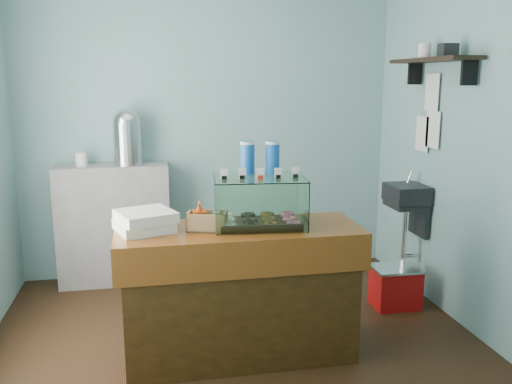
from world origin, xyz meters
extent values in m
plane|color=black|center=(0.00, 0.00, 0.00)|extent=(3.50, 3.50, 0.00)
cube|color=#74A9A9|center=(0.00, 1.50, 1.40)|extent=(3.50, 0.04, 2.80)
cube|color=#74A9A9|center=(0.00, -1.50, 1.40)|extent=(3.50, 0.04, 2.80)
cube|color=#74A9A9|center=(1.75, 0.00, 1.40)|extent=(0.04, 3.00, 2.80)
cube|color=black|center=(1.58, 0.55, 0.90)|extent=(0.30, 0.35, 0.15)
cube|color=black|center=(1.71, 0.55, 0.70)|extent=(0.04, 0.30, 0.35)
cylinder|color=silver|center=(1.65, 0.65, 1.02)|extent=(0.02, 0.02, 0.12)
cylinder|color=silver|center=(1.58, 0.55, 0.55)|extent=(0.04, 0.04, 0.45)
cube|color=black|center=(1.60, 0.30, 2.00)|extent=(0.25, 1.00, 0.03)
cube|color=black|center=(1.67, -0.10, 1.90)|extent=(0.12, 0.03, 0.18)
cube|color=black|center=(1.67, 0.70, 1.90)|extent=(0.12, 0.03, 0.18)
cube|color=white|center=(1.73, 0.45, 1.45)|extent=(0.01, 0.21, 0.30)
cube|color=white|center=(1.73, 0.62, 1.40)|extent=(0.01, 0.21, 0.30)
cube|color=white|center=(1.73, 0.50, 1.75)|extent=(0.01, 0.21, 0.30)
cube|color=#47280D|center=(0.00, -0.25, 0.42)|extent=(1.50, 0.56, 0.84)
cube|color=#472809|center=(0.00, -0.25, 0.87)|extent=(1.60, 0.60, 0.06)
cube|color=#472809|center=(0.00, -0.53, 0.75)|extent=(1.60, 0.04, 0.18)
cube|color=#98989B|center=(-0.90, 1.32, 0.55)|extent=(1.00, 0.32, 1.10)
cube|color=#32180F|center=(0.14, -0.21, 0.91)|extent=(0.56, 0.42, 0.02)
torus|color=beige|center=(-0.07, -0.31, 0.94)|extent=(0.10, 0.10, 0.03)
torus|color=black|center=(0.06, -0.33, 0.94)|extent=(0.10, 0.10, 0.03)
torus|color=brown|center=(0.20, -0.34, 0.94)|extent=(0.10, 0.10, 0.03)
torus|color=#DB678A|center=(0.33, -0.35, 0.94)|extent=(0.10, 0.10, 0.03)
torus|color=beige|center=(-0.06, -0.19, 0.94)|extent=(0.10, 0.10, 0.03)
torus|color=black|center=(0.07, -0.20, 0.94)|extent=(0.10, 0.10, 0.03)
torus|color=brown|center=(0.21, -0.21, 0.94)|extent=(0.10, 0.10, 0.03)
torus|color=#DB678A|center=(0.34, -0.23, 0.94)|extent=(0.10, 0.10, 0.03)
torus|color=beige|center=(-0.05, -0.06, 0.94)|extent=(0.10, 0.10, 0.03)
torus|color=black|center=(0.09, -0.07, 0.94)|extent=(0.10, 0.10, 0.03)
torus|color=brown|center=(0.22, -0.09, 0.94)|extent=(0.10, 0.10, 0.03)
torus|color=#DB678A|center=(0.36, -0.10, 0.94)|extent=(0.10, 0.10, 0.03)
cube|color=white|center=(0.12, -0.42, 1.06)|extent=(0.58, 0.06, 0.32)
cube|color=white|center=(0.16, 0.00, 1.06)|extent=(0.58, 0.06, 0.32)
cube|color=white|center=(-0.15, -0.18, 1.06)|extent=(0.05, 0.42, 0.32)
cube|color=white|center=(0.43, -0.23, 1.06)|extent=(0.05, 0.42, 0.32)
cube|color=white|center=(0.14, -0.21, 1.22)|extent=(0.64, 0.49, 0.01)
cube|color=white|center=(-0.09, -0.24, 1.26)|extent=(0.05, 0.01, 0.07)
cube|color=black|center=(-0.09, -0.24, 1.24)|extent=(0.03, 0.02, 0.02)
cube|color=white|center=(0.02, -0.25, 1.26)|extent=(0.05, 0.01, 0.07)
cube|color=black|center=(0.02, -0.25, 1.24)|extent=(0.03, 0.02, 0.02)
cube|color=white|center=(0.14, -0.26, 1.26)|extent=(0.05, 0.01, 0.07)
cube|color=red|center=(0.14, -0.26, 1.24)|extent=(0.03, 0.02, 0.02)
cube|color=white|center=(0.25, -0.27, 1.26)|extent=(0.05, 0.01, 0.07)
cube|color=black|center=(0.25, -0.27, 1.24)|extent=(0.03, 0.02, 0.02)
cube|color=white|center=(0.37, -0.28, 1.26)|extent=(0.05, 0.01, 0.07)
cube|color=black|center=(0.37, -0.28, 1.24)|extent=(0.03, 0.02, 0.02)
cylinder|color=blue|center=(0.09, -0.06, 1.34)|extent=(0.09, 0.09, 0.22)
cylinder|color=white|center=(0.09, -0.06, 1.44)|extent=(0.10, 0.10, 0.02)
cylinder|color=blue|center=(0.26, -0.07, 1.34)|extent=(0.09, 0.09, 0.22)
cylinder|color=white|center=(0.26, -0.07, 1.44)|extent=(0.10, 0.10, 0.02)
cube|color=tan|center=(-0.21, -0.26, 0.91)|extent=(0.28, 0.21, 0.01)
cube|color=tan|center=(-0.23, -0.33, 0.96)|extent=(0.24, 0.08, 0.12)
cube|color=tan|center=(-0.19, -0.20, 0.96)|extent=(0.24, 0.08, 0.12)
cube|color=tan|center=(-0.33, -0.23, 0.96)|extent=(0.05, 0.15, 0.12)
cube|color=tan|center=(-0.10, -0.29, 0.96)|extent=(0.05, 0.15, 0.12)
imported|color=#D54914|center=(-0.26, -0.25, 1.00)|extent=(0.10, 0.10, 0.18)
cylinder|color=#358825|center=(-0.15, -0.28, 0.96)|extent=(0.06, 0.06, 0.10)
cylinder|color=silver|center=(-0.15, -0.28, 1.02)|extent=(0.05, 0.05, 0.01)
cube|color=white|center=(-0.61, -0.19, 0.93)|extent=(0.41, 0.41, 0.07)
cube|color=white|center=(-0.60, -0.20, 1.00)|extent=(0.42, 0.42, 0.07)
cylinder|color=silver|center=(-0.75, 1.31, 1.10)|extent=(0.27, 0.27, 0.01)
cylinder|color=silver|center=(-0.75, 1.31, 1.30)|extent=(0.24, 0.24, 0.37)
sphere|color=silver|center=(-0.75, 1.31, 1.48)|extent=(0.24, 0.24, 0.24)
cube|color=red|center=(1.40, 0.30, 0.16)|extent=(0.37, 0.28, 0.32)
cube|color=silver|center=(1.40, 0.30, 0.33)|extent=(0.39, 0.30, 0.02)
camera|label=1|loc=(-0.56, -3.62, 1.85)|focal=38.00mm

